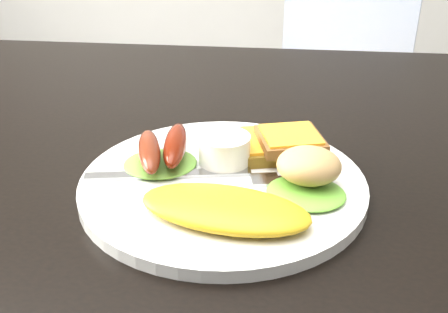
{
  "coord_description": "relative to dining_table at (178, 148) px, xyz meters",
  "views": [
    {
      "loc": [
        0.12,
        -0.58,
        1.02
      ],
      "look_at": [
        0.07,
        -0.12,
        0.78
      ],
      "focal_mm": 42.0,
      "sensor_mm": 36.0,
      "label": 1
    }
  ],
  "objects": [
    {
      "name": "omelette",
      "position": [
        0.08,
        -0.2,
        0.04
      ],
      "size": [
        0.16,
        0.1,
        0.02
      ],
      "primitive_type": "ellipsoid",
      "rotation": [
        0.0,
        0.0,
        -0.18
      ],
      "color": "#F6A410",
      "rests_on": "plate"
    },
    {
      "name": "lettuce_right",
      "position": [
        0.15,
        -0.15,
        0.04
      ],
      "size": [
        0.09,
        0.08,
        0.01
      ],
      "primitive_type": "ellipsoid",
      "rotation": [
        0.0,
        0.0,
        -0.21
      ],
      "color": "#4AA024",
      "rests_on": "plate"
    },
    {
      "name": "toast_a",
      "position": [
        0.11,
        -0.06,
        0.04
      ],
      "size": [
        0.1,
        0.1,
        0.01
      ],
      "primitive_type": "cube",
      "rotation": [
        0.0,
        0.0,
        0.25
      ],
      "color": "olive",
      "rests_on": "plate"
    },
    {
      "name": "toast_b",
      "position": [
        0.14,
        -0.07,
        0.05
      ],
      "size": [
        0.08,
        0.08,
        0.01
      ],
      "primitive_type": "cube",
      "rotation": [
        0.0,
        0.0,
        0.27
      ],
      "color": "olive",
      "rests_on": "toast_a"
    },
    {
      "name": "potato_salad",
      "position": [
        0.16,
        -0.13,
        0.06
      ],
      "size": [
        0.06,
        0.06,
        0.03
      ],
      "primitive_type": "ellipsoid",
      "rotation": [
        0.0,
        0.0,
        0.01
      ],
      "color": "#CBC787",
      "rests_on": "lettuce_right"
    },
    {
      "name": "dining_chair",
      "position": [
        0.32,
        0.84,
        -0.28
      ],
      "size": [
        0.48,
        0.48,
        0.05
      ],
      "primitive_type": "cube",
      "rotation": [
        0.0,
        0.0,
        -0.29
      ],
      "color": "#A3825D",
      "rests_on": "ground"
    },
    {
      "name": "ramekin",
      "position": [
        0.07,
        -0.1,
        0.05
      ],
      "size": [
        0.06,
        0.06,
        0.03
      ],
      "primitive_type": "cylinder",
      "rotation": [
        0.0,
        0.0,
        -0.14
      ],
      "color": "white",
      "rests_on": "plate"
    },
    {
      "name": "sausage_b",
      "position": [
        0.02,
        -0.1,
        0.05
      ],
      "size": [
        0.03,
        0.1,
        0.02
      ],
      "primitive_type": "ellipsoid",
      "rotation": [
        0.0,
        0.0,
        0.1
      ],
      "color": "#5F0E08",
      "rests_on": "lettuce_left"
    },
    {
      "name": "person",
      "position": [
        -0.06,
        0.45,
        0.0
      ],
      "size": [
        0.62,
        0.52,
        1.47
      ],
      "primitive_type": "imported",
      "rotation": [
        0.0,
        0.0,
        2.76
      ],
      "color": "navy",
      "rests_on": "ground"
    },
    {
      "name": "dining_table",
      "position": [
        0.0,
        0.0,
        0.0
      ],
      "size": [
        1.2,
        0.8,
        0.04
      ],
      "primitive_type": "cube",
      "color": "black",
      "rests_on": "ground"
    },
    {
      "name": "fork",
      "position": [
        0.02,
        -0.13,
        0.03
      ],
      "size": [
        0.17,
        0.04,
        0.0
      ],
      "primitive_type": "cube",
      "rotation": [
        0.0,
        0.0,
        0.18
      ],
      "color": "#ADAFB7",
      "rests_on": "plate"
    },
    {
      "name": "lettuce_left",
      "position": [
        0.0,
        -0.11,
        0.04
      ],
      "size": [
        0.09,
        0.09,
        0.01
      ],
      "primitive_type": "ellipsoid",
      "rotation": [
        0.0,
        0.0,
        0.24
      ],
      "color": "#418731",
      "rests_on": "plate"
    },
    {
      "name": "sausage_a",
      "position": [
        -0.01,
        -0.11,
        0.05
      ],
      "size": [
        0.05,
        0.1,
        0.02
      ],
      "primitive_type": "ellipsoid",
      "rotation": [
        0.0,
        0.0,
        0.28
      ],
      "color": "brown",
      "rests_on": "lettuce_left"
    },
    {
      "name": "plate",
      "position": [
        0.07,
        -0.13,
        0.03
      ],
      "size": [
        0.29,
        0.29,
        0.01
      ],
      "primitive_type": "cylinder",
      "color": "white",
      "rests_on": "dining_table"
    }
  ]
}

